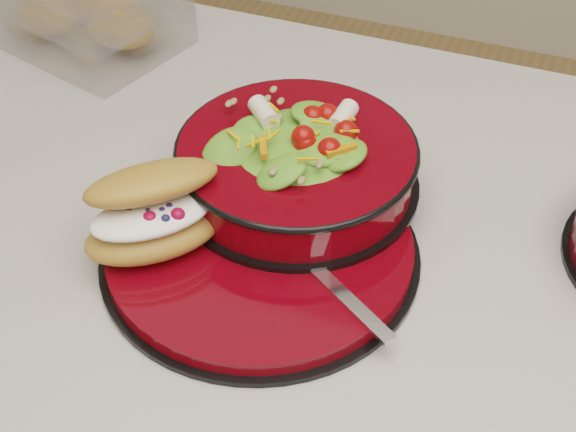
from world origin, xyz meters
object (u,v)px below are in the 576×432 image
(croissant, at_px, (155,213))
(pastry_box, at_px, (85,9))
(dinner_plate, at_px, (260,249))
(fork, at_px, (318,271))
(salad_bowl, at_px, (297,156))

(croissant, bearing_deg, pastry_box, 87.54)
(pastry_box, bearing_deg, croissant, -34.08)
(croissant, bearing_deg, dinner_plate, -21.17)
(croissant, height_order, fork, croissant)
(fork, bearing_deg, pastry_box, 87.07)
(dinner_plate, height_order, salad_bowl, salad_bowl)
(croissant, xyz_separation_m, fork, (0.15, 0.02, -0.03))
(salad_bowl, height_order, fork, salad_bowl)
(fork, relative_size, pastry_box, 0.61)
(dinner_plate, bearing_deg, salad_bowl, 88.11)
(croissant, distance_m, fork, 0.15)
(dinner_plate, relative_size, pastry_box, 1.13)
(croissant, xyz_separation_m, pastry_box, (-0.27, 0.32, -0.01))
(salad_bowl, bearing_deg, croissant, -126.44)
(fork, xyz_separation_m, pastry_box, (-0.42, 0.30, 0.02))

